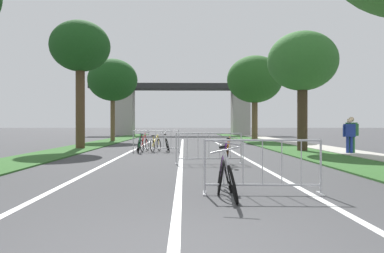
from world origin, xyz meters
The scene contains 23 objects.
grass_verge_left centered at (-5.75, 21.13, 0.03)m, with size 2.31×51.64×0.05m, color #2D5B26.
grass_verge_right centered at (5.75, 21.13, 0.03)m, with size 2.31×51.64×0.05m, color #2D5B26.
sidewalk_path_right centered at (7.79, 21.13, 0.04)m, with size 1.76×51.64×0.08m, color #ADA89E.
lane_stripe_center centered at (0.00, 14.94, 0.00)m, with size 0.14×29.88×0.01m, color silver.
lane_stripe_right_lane centered at (2.53, 14.94, 0.00)m, with size 0.14×29.88×0.01m, color silver.
lane_stripe_left_lane centered at (-2.53, 14.94, 0.00)m, with size 0.14×29.88×0.01m, color silver.
overpass_bridge centered at (0.00, 42.68, 4.28)m, with size 22.68×3.37×6.33m.
tree_left_pine_far centered at (-5.54, 16.87, 5.49)m, with size 3.24×3.24×6.99m.
tree_left_maple_mid centered at (-5.51, 25.99, 4.84)m, with size 3.90×3.90×6.52m.
tree_right_cypress_far centered at (5.96, 14.72, 4.40)m, with size 3.42×3.42×5.92m.
tree_right_pine_near centered at (5.82, 26.38, 4.96)m, with size 4.45×4.45×6.88m.
crowd_barrier_nearest centered at (1.60, 3.50, 0.52)m, with size 2.28×0.55×1.05m.
crowd_barrier_second centered at (0.95, 9.00, 0.52)m, with size 2.28×0.54×1.05m.
crowd_barrier_third centered at (-1.25, 14.49, 0.52)m, with size 2.28×0.56×1.05m.
bicycle_white_0 centered at (-0.73, 14.96, 0.38)m, with size 0.59×1.70×1.01m.
bicycle_silver_1 centered at (0.93, 3.12, 0.37)m, with size 0.52×1.73×0.97m.
bicycle_purple_2 centered at (0.86, 3.92, 0.38)m, with size 0.54×1.67×1.04m.
bicycle_orange_3 centered at (1.50, 8.51, 0.36)m, with size 0.62×1.63×0.95m.
bicycle_red_4 centered at (-1.87, 15.06, 0.36)m, with size 0.47×1.63×0.95m.
bicycle_yellow_5 centered at (-1.29, 14.86, 0.35)m, with size 0.58×1.62×0.85m.
bicycle_green_6 centered at (-2.01, 13.98, 0.35)m, with size 0.54×1.58×0.95m.
pedestrian_waiting centered at (7.55, 12.80, 1.02)m, with size 0.60×0.36×1.68m.
pedestrian_with_backpack centered at (7.41, 12.70, 0.98)m, with size 0.58×0.27×1.60m.
Camera 1 is at (0.11, -3.55, 1.33)m, focal length 34.89 mm.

